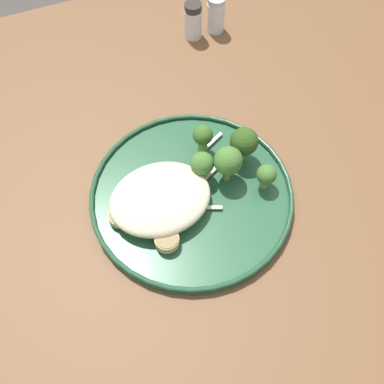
{
  "coord_description": "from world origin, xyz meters",
  "views": [
    {
      "loc": [
        0.15,
        0.31,
        1.31
      ],
      "look_at": [
        0.02,
        0.0,
        0.76
      ],
      "focal_mm": 42.8,
      "sensor_mm": 36.0,
      "label": 1
    }
  ],
  "objects_px": {
    "seared_scallop_on_noodles": "(167,240)",
    "salt_shaker": "(216,15)",
    "dinner_plate": "(192,196)",
    "seared_scallop_rear_pale": "(194,180)",
    "seared_scallop_tilted_round": "(180,210)",
    "broccoli_floret_near_rim": "(203,164)",
    "seared_scallop_large_seared": "(171,183)",
    "broccoli_floret_small_sprig": "(266,175)",
    "seared_scallop_front_small": "(145,203)",
    "broccoli_floret_right_tilted": "(203,137)",
    "broccoli_floret_rear_charred": "(244,142)",
    "pepper_shaker": "(193,21)",
    "broccoli_floret_center_pile": "(228,161)",
    "seared_scallop_right_edge": "(119,216)"
  },
  "relations": [
    {
      "from": "broccoli_floret_small_sprig",
      "to": "seared_scallop_tilted_round",
      "type": "bearing_deg",
      "value": -1.34
    },
    {
      "from": "seared_scallop_on_noodles",
      "to": "broccoli_floret_center_pile",
      "type": "height_order",
      "value": "broccoli_floret_center_pile"
    },
    {
      "from": "broccoli_floret_rear_charred",
      "to": "broccoli_floret_right_tilted",
      "type": "xyz_separation_m",
      "value": [
        0.05,
        -0.04,
        -0.01
      ]
    },
    {
      "from": "salt_shaker",
      "to": "seared_scallop_rear_pale",
      "type": "bearing_deg",
      "value": 61.29
    },
    {
      "from": "seared_scallop_tilted_round",
      "to": "dinner_plate",
      "type": "bearing_deg",
      "value": -142.23
    },
    {
      "from": "broccoli_floret_small_sprig",
      "to": "pepper_shaker",
      "type": "relative_size",
      "value": 0.65
    },
    {
      "from": "dinner_plate",
      "to": "broccoli_floret_rear_charred",
      "type": "xyz_separation_m",
      "value": [
        -0.09,
        -0.03,
        0.04
      ]
    },
    {
      "from": "seared_scallop_front_small",
      "to": "broccoli_floret_small_sprig",
      "type": "relative_size",
      "value": 0.6
    },
    {
      "from": "seared_scallop_rear_pale",
      "to": "broccoli_floret_center_pile",
      "type": "bearing_deg",
      "value": 172.0
    },
    {
      "from": "broccoli_floret_near_rim",
      "to": "seared_scallop_on_noodles",
      "type": "bearing_deg",
      "value": 43.28
    },
    {
      "from": "seared_scallop_large_seared",
      "to": "seared_scallop_tilted_round",
      "type": "height_order",
      "value": "same"
    },
    {
      "from": "seared_scallop_front_small",
      "to": "seared_scallop_on_noodles",
      "type": "bearing_deg",
      "value": 97.67
    },
    {
      "from": "seared_scallop_on_noodles",
      "to": "broccoli_floret_center_pile",
      "type": "relative_size",
      "value": 0.52
    },
    {
      "from": "seared_scallop_front_small",
      "to": "broccoli_floret_small_sprig",
      "type": "distance_m",
      "value": 0.17
    },
    {
      "from": "seared_scallop_on_noodles",
      "to": "seared_scallop_tilted_round",
      "type": "height_order",
      "value": "seared_scallop_on_noodles"
    },
    {
      "from": "broccoli_floret_near_rim",
      "to": "salt_shaker",
      "type": "xyz_separation_m",
      "value": [
        -0.15,
        -0.3,
        -0.01
      ]
    },
    {
      "from": "seared_scallop_rear_pale",
      "to": "broccoli_floret_small_sprig",
      "type": "xyz_separation_m",
      "value": [
        -0.09,
        0.04,
        0.02
      ]
    },
    {
      "from": "seared_scallop_tilted_round",
      "to": "salt_shaker",
      "type": "bearing_deg",
      "value": -120.85
    },
    {
      "from": "dinner_plate",
      "to": "seared_scallop_front_small",
      "type": "relative_size",
      "value": 11.08
    },
    {
      "from": "seared_scallop_right_edge",
      "to": "broccoli_floret_center_pile",
      "type": "bearing_deg",
      "value": -177.63
    },
    {
      "from": "seared_scallop_on_noodles",
      "to": "seared_scallop_tilted_round",
      "type": "xyz_separation_m",
      "value": [
        -0.03,
        -0.04,
        -0.0
      ]
    },
    {
      "from": "seared_scallop_tilted_round",
      "to": "seared_scallop_right_edge",
      "type": "height_order",
      "value": "seared_scallop_right_edge"
    },
    {
      "from": "seared_scallop_large_seared",
      "to": "seared_scallop_rear_pale",
      "type": "distance_m",
      "value": 0.03
    },
    {
      "from": "dinner_plate",
      "to": "broccoli_floret_center_pile",
      "type": "xyz_separation_m",
      "value": [
        -0.06,
        -0.01,
        0.04
      ]
    },
    {
      "from": "broccoli_floret_near_rim",
      "to": "broccoli_floret_small_sprig",
      "type": "bearing_deg",
      "value": 148.57
    },
    {
      "from": "dinner_plate",
      "to": "pepper_shaker",
      "type": "xyz_separation_m",
      "value": [
        -0.13,
        -0.32,
        0.02
      ]
    },
    {
      "from": "broccoli_floret_right_tilted",
      "to": "salt_shaker",
      "type": "bearing_deg",
      "value": -117.63
    },
    {
      "from": "dinner_plate",
      "to": "pepper_shaker",
      "type": "relative_size",
      "value": 4.33
    },
    {
      "from": "seared_scallop_on_noodles",
      "to": "pepper_shaker",
      "type": "height_order",
      "value": "pepper_shaker"
    },
    {
      "from": "dinner_plate",
      "to": "seared_scallop_rear_pale",
      "type": "bearing_deg",
      "value": -122.74
    },
    {
      "from": "seared_scallop_right_edge",
      "to": "broccoli_floret_right_tilted",
      "type": "bearing_deg",
      "value": -156.74
    },
    {
      "from": "broccoli_floret_near_rim",
      "to": "salt_shaker",
      "type": "height_order",
      "value": "salt_shaker"
    },
    {
      "from": "seared_scallop_on_noodles",
      "to": "salt_shaker",
      "type": "distance_m",
      "value": 0.44
    },
    {
      "from": "seared_scallop_large_seared",
      "to": "broccoli_floret_near_rim",
      "type": "xyz_separation_m",
      "value": [
        -0.05,
        0.0,
        0.02
      ]
    },
    {
      "from": "seared_scallop_tilted_round",
      "to": "pepper_shaker",
      "type": "distance_m",
      "value": 0.37
    },
    {
      "from": "seared_scallop_rear_pale",
      "to": "seared_scallop_right_edge",
      "type": "height_order",
      "value": "seared_scallop_rear_pale"
    },
    {
      "from": "seared_scallop_on_noodles",
      "to": "seared_scallop_tilted_round",
      "type": "bearing_deg",
      "value": -131.78
    },
    {
      "from": "seared_scallop_right_edge",
      "to": "salt_shaker",
      "type": "bearing_deg",
      "value": -131.74
    },
    {
      "from": "seared_scallop_front_small",
      "to": "broccoli_floret_rear_charred",
      "type": "xyz_separation_m",
      "value": [
        -0.16,
        -0.02,
        0.03
      ]
    },
    {
      "from": "seared_scallop_front_small",
      "to": "broccoli_floret_right_tilted",
      "type": "height_order",
      "value": "broccoli_floret_right_tilted"
    },
    {
      "from": "broccoli_floret_small_sprig",
      "to": "seared_scallop_rear_pale",
      "type": "bearing_deg",
      "value": -23.3
    },
    {
      "from": "seared_scallop_on_noodles",
      "to": "pepper_shaker",
      "type": "distance_m",
      "value": 0.42
    },
    {
      "from": "seared_scallop_right_edge",
      "to": "broccoli_floret_center_pile",
      "type": "relative_size",
      "value": 0.5
    },
    {
      "from": "dinner_plate",
      "to": "seared_scallop_large_seared",
      "type": "bearing_deg",
      "value": -49.11
    },
    {
      "from": "seared_scallop_large_seared",
      "to": "broccoli_floret_small_sprig",
      "type": "distance_m",
      "value": 0.14
    },
    {
      "from": "broccoli_floret_rear_charred",
      "to": "seared_scallop_tilted_round",
      "type": "bearing_deg",
      "value": 23.74
    },
    {
      "from": "seared_scallop_front_small",
      "to": "pepper_shaker",
      "type": "distance_m",
      "value": 0.37
    },
    {
      "from": "broccoli_floret_small_sprig",
      "to": "broccoli_floret_right_tilted",
      "type": "relative_size",
      "value": 0.83
    },
    {
      "from": "salt_shaker",
      "to": "broccoli_floret_center_pile",
      "type": "bearing_deg",
      "value": 69.06
    },
    {
      "from": "broccoli_floret_near_rim",
      "to": "pepper_shaker",
      "type": "distance_m",
      "value": 0.31
    }
  ]
}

